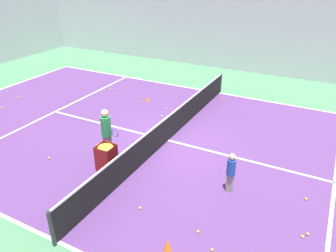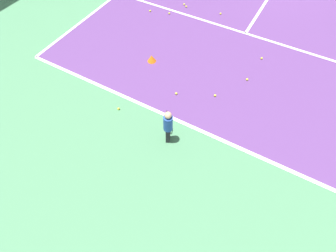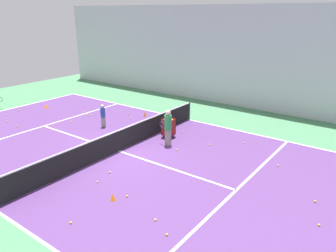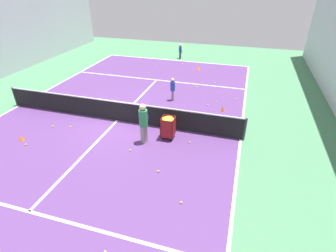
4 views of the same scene
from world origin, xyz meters
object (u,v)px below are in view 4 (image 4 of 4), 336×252
Objects in this scene: training_cone_0 at (223,108)px; tennis_net at (116,111)px; child_midcourt at (173,88)px; training_cone_1 at (21,138)px; coach_at_net at (143,121)px; player_near_baseline at (180,50)px; ball_cart at (168,124)px.

tennis_net is at bearing 27.51° from training_cone_0.
training_cone_1 is at bearing -60.76° from child_midcourt.
training_cone_0 is at bearing 58.32° from child_midcourt.
training_cone_0 is (-4.58, -2.39, -0.37)m from tennis_net.
coach_at_net reaches higher than training_cone_1.
player_near_baseline is at bearing -62.88° from training_cone_0.
tennis_net is 2.33m from coach_at_net.
tennis_net is 11.98× the size of ball_cart.
player_near_baseline is 8.13m from child_midcourt.
coach_at_net is at bearing 35.26° from ball_cart.
child_midcourt is at bearing -11.58° from training_cone_0.
child_midcourt is 1.30× the size of ball_cart.
player_near_baseline is at bearing 17.27° from coach_at_net.
child_midcourt reaches higher than tennis_net.
ball_cart is at bearing -14.37° from player_near_baseline.
ball_cart reaches higher than training_cone_0.
player_near_baseline is (-0.21, -10.92, 0.13)m from tennis_net.
training_cone_1 is at bearing 115.05° from coach_at_net.
child_midcourt reaches higher than player_near_baseline.
ball_cart is (-0.82, -0.58, -0.31)m from coach_at_net.
player_near_baseline is 1.17× the size of ball_cart.
player_near_baseline is 9.60m from training_cone_0.
child_midcourt is at bearing -130.65° from training_cone_1.
child_midcourt is 4.24× the size of training_cone_0.
child_midcourt is 2.86m from training_cone_0.
player_near_baseline is 5.00× the size of training_cone_1.
training_cone_0 is 9.09m from training_cone_1.
child_midcourt reaches higher than training_cone_1.
player_near_baseline reaches higher than training_cone_0.
training_cone_1 is at bearing -39.57° from player_near_baseline.
training_cone_1 is at bearing 18.73° from ball_cart.
training_cone_1 is (7.56, 5.04, -0.03)m from training_cone_0.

